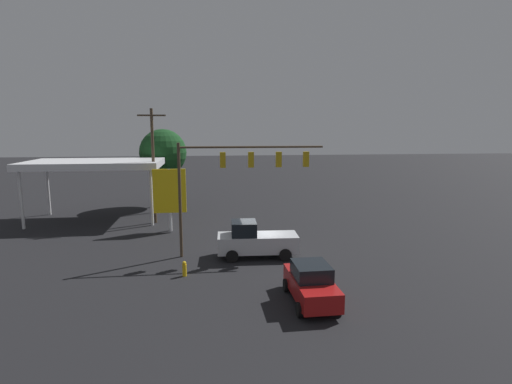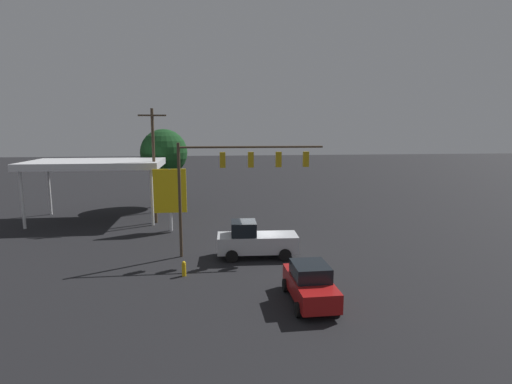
# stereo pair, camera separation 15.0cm
# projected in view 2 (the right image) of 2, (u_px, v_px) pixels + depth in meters

# --- Properties ---
(ground_plane) EXTENTS (200.00, 200.00, 0.00)m
(ground_plane) POSITION_uv_depth(u_px,v_px,m) (259.00, 254.00, 26.89)
(ground_plane) COLOR black
(traffic_signal_assembly) EXTENTS (9.47, 0.43, 7.47)m
(traffic_signal_assembly) POSITION_uv_depth(u_px,v_px,m) (237.00, 169.00, 25.87)
(traffic_signal_assembly) COLOR #473828
(traffic_signal_assembly) RESTS_ON ground
(utility_pole) EXTENTS (2.40, 0.26, 10.08)m
(utility_pole) POSITION_uv_depth(u_px,v_px,m) (154.00, 163.00, 35.00)
(utility_pole) COLOR #473828
(utility_pole) RESTS_ON ground
(gas_station_canopy) EXTENTS (11.77, 7.00, 5.48)m
(gas_station_canopy) POSITION_uv_depth(u_px,v_px,m) (96.00, 164.00, 36.28)
(gas_station_canopy) COLOR silver
(gas_station_canopy) RESTS_ON ground
(price_sign) EXTENTS (2.64, 0.27, 5.12)m
(price_sign) POSITION_uv_depth(u_px,v_px,m) (170.00, 192.00, 32.52)
(price_sign) COLOR silver
(price_sign) RESTS_ON ground
(pickup_parked) EXTENTS (5.29, 2.45, 2.40)m
(pickup_parked) POSITION_uv_depth(u_px,v_px,m) (255.00, 240.00, 26.08)
(pickup_parked) COLOR silver
(pickup_parked) RESTS_ON ground
(sedan_far) EXTENTS (2.11, 4.42, 1.93)m
(sedan_far) POSITION_uv_depth(u_px,v_px,m) (310.00, 283.00, 19.26)
(sedan_far) COLOR maroon
(sedan_far) RESTS_ON ground
(street_tree) EXTENTS (4.98, 4.98, 8.32)m
(street_tree) POSITION_uv_depth(u_px,v_px,m) (164.00, 153.00, 42.64)
(street_tree) COLOR #4C331E
(street_tree) RESTS_ON ground
(fire_hydrant) EXTENTS (0.24, 0.24, 0.88)m
(fire_hydrant) POSITION_uv_depth(u_px,v_px,m) (184.00, 269.00, 22.78)
(fire_hydrant) COLOR gold
(fire_hydrant) RESTS_ON ground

